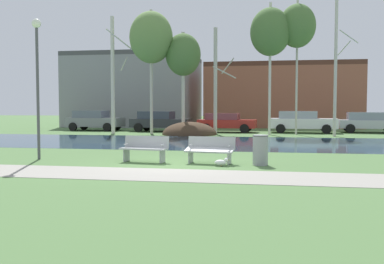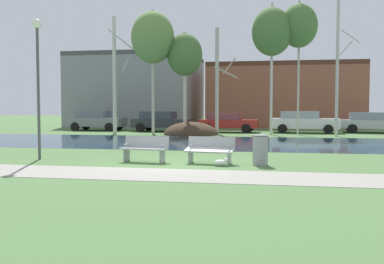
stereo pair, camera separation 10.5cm
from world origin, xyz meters
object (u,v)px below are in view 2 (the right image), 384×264
(bench_right, at_px, (210,149))
(seagull, at_px, (221,162))
(parked_suv_fifth_silver, at_px, (370,122))
(parked_sedan_second_dark, at_px, (161,121))
(trash_bin, at_px, (260,150))
(streetlamp, at_px, (38,65))
(parked_van_nearest_grey, at_px, (96,120))
(parked_hatch_third_red, at_px, (228,122))
(parked_wagon_fourth_white, at_px, (304,121))
(bench_left, at_px, (145,148))

(bench_right, height_order, seagull, bench_right)
(bench_right, relative_size, parked_suv_fifth_silver, 0.39)
(bench_right, bearing_deg, seagull, -56.15)
(parked_sedan_second_dark, xyz_separation_m, parked_suv_fifth_silver, (14.92, 1.03, -0.02))
(trash_bin, xyz_separation_m, streetlamp, (-7.74, 0.20, 2.82))
(parked_suv_fifth_silver, bearing_deg, trash_bin, -110.74)
(parked_sedan_second_dark, bearing_deg, parked_van_nearest_grey, 175.93)
(bench_right, bearing_deg, parked_suv_fifth_silver, 64.86)
(parked_hatch_third_red, bearing_deg, parked_suv_fifth_silver, 5.87)
(seagull, relative_size, parked_wagon_fourth_white, 0.10)
(parked_van_nearest_grey, bearing_deg, seagull, -57.53)
(parked_sedan_second_dark, bearing_deg, bench_right, -70.81)
(parked_suv_fifth_silver, bearing_deg, parked_van_nearest_grey, -178.16)
(parked_van_nearest_grey, bearing_deg, parked_suv_fifth_silver, 1.84)
(bench_left, relative_size, trash_bin, 1.72)
(trash_bin, distance_m, streetlamp, 8.24)
(parked_hatch_third_red, distance_m, parked_wagon_fourth_white, 5.38)
(bench_right, relative_size, parked_sedan_second_dark, 0.37)
(bench_right, height_order, parked_sedan_second_dark, parked_sedan_second_dark)
(bench_right, xyz_separation_m, seagull, (0.45, -0.67, -0.34))
(parked_van_nearest_grey, bearing_deg, trash_bin, -54.26)
(bench_right, xyz_separation_m, streetlamp, (-6.11, 0.05, 2.85))
(parked_hatch_third_red, bearing_deg, parked_sedan_second_dark, 180.00)
(parked_sedan_second_dark, distance_m, parked_wagon_fourth_white, 10.31)
(bench_right, distance_m, parked_van_nearest_grey, 21.38)
(streetlamp, xyz_separation_m, parked_suv_fifth_silver, (14.88, 18.64, -2.56))
(bench_left, relative_size, parked_van_nearest_grey, 0.38)
(seagull, bearing_deg, bench_right, 123.85)
(bench_right, height_order, streetlamp, streetlamp)
(bench_left, relative_size, bench_right, 1.00)
(seagull, height_order, parked_hatch_third_red, parked_hatch_third_red)
(parked_sedan_second_dark, bearing_deg, parked_wagon_fourth_white, 1.07)
(bench_left, bearing_deg, parked_van_nearest_grey, 117.10)
(bench_left, height_order, parked_sedan_second_dark, parked_sedan_second_dark)
(bench_left, height_order, parked_hatch_third_red, parked_hatch_third_red)
(bench_right, bearing_deg, parked_hatch_third_red, 93.93)
(trash_bin, xyz_separation_m, parked_wagon_fourth_white, (2.52, 18.01, 0.31))
(bench_left, relative_size, parked_wagon_fourth_white, 0.35)
(bench_right, distance_m, trash_bin, 1.64)
(streetlamp, xyz_separation_m, parked_wagon_fourth_white, (10.26, 17.81, -2.51))
(parked_wagon_fourth_white, bearing_deg, bench_right, -103.10)
(parked_van_nearest_grey, relative_size, parked_suv_fifth_silver, 1.03)
(bench_right, bearing_deg, streetlamp, 179.53)
(seagull, distance_m, parked_sedan_second_dark, 19.50)
(parked_hatch_third_red, bearing_deg, seagull, -84.82)
(seagull, bearing_deg, bench_left, 166.01)
(trash_bin, relative_size, parked_van_nearest_grey, 0.22)
(parked_hatch_third_red, xyz_separation_m, parked_suv_fifth_silver, (9.99, 1.03, 0.03))
(trash_bin, xyz_separation_m, parked_hatch_third_red, (-2.85, 17.82, 0.23))
(seagull, xyz_separation_m, parked_hatch_third_red, (-1.66, 18.33, 0.60))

